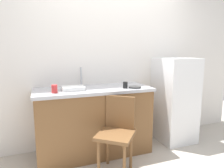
{
  "coord_description": "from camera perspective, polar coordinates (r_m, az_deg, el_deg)",
  "views": [
    {
      "loc": [
        -1.01,
        -1.95,
        1.43
      ],
      "look_at": [
        -0.08,
        0.6,
        0.98
      ],
      "focal_mm": 32.25,
      "sensor_mm": 36.0,
      "label": 1
    }
  ],
  "objects": [
    {
      "name": "back_wall",
      "position": [
        3.13,
        -1.08,
        5.78
      ],
      "size": [
        4.8,
        0.1,
        2.47
      ],
      "primitive_type": "cube",
      "color": "white",
      "rests_on": "ground_plane"
    },
    {
      "name": "dish_tray",
      "position": [
        2.62,
        -10.95,
        -1.21
      ],
      "size": [
        0.28,
        0.2,
        0.05
      ],
      "primitive_type": "cube",
      "color": "white",
      "rests_on": "countertop"
    },
    {
      "name": "cup_black",
      "position": [
        2.72,
        3.79,
        -0.29
      ],
      "size": [
        0.06,
        0.06,
        0.09
      ],
      "primitive_type": "cylinder",
      "color": "black",
      "rests_on": "countertop"
    },
    {
      "name": "cabinet_base",
      "position": [
        2.86,
        -5.14,
        -10.75
      ],
      "size": [
        1.53,
        0.6,
        0.89
      ],
      "primitive_type": "cube",
      "color": "brown",
      "rests_on": "ground_plane"
    },
    {
      "name": "cup_red",
      "position": [
        2.5,
        -16.0,
        -1.34
      ],
      "size": [
        0.07,
        0.07,
        0.1
      ],
      "primitive_type": "cylinder",
      "color": "red",
      "rests_on": "countertop"
    },
    {
      "name": "refrigerator",
      "position": [
        3.37,
        17.25,
        -4.21
      ],
      "size": [
        0.53,
        0.6,
        1.32
      ],
      "primitive_type": "cube",
      "color": "white",
      "rests_on": "ground_plane"
    },
    {
      "name": "faucet",
      "position": [
        2.93,
        -8.74,
        2.1
      ],
      "size": [
        0.02,
        0.02,
        0.27
      ],
      "primitive_type": "cylinder",
      "color": "#B7B7BC",
      "rests_on": "countertop"
    },
    {
      "name": "chair",
      "position": [
        2.43,
        1.44,
        -13.09
      ],
      "size": [
        0.56,
        0.56,
        0.89
      ],
      "rotation": [
        0.0,
        0.0,
        -0.68
      ],
      "color": "brown",
      "rests_on": "ground_plane"
    },
    {
      "name": "countertop",
      "position": [
        2.74,
        -5.28,
        -1.58
      ],
      "size": [
        1.57,
        0.64,
        0.04
      ],
      "primitive_type": "cube",
      "color": "#B7B7BC",
      "rests_on": "cabinet_base"
    },
    {
      "name": "hotplate",
      "position": [
        2.76,
        6.47,
        -0.88
      ],
      "size": [
        0.17,
        0.17,
        0.02
      ],
      "primitive_type": "cylinder",
      "color": "#2D2D2D",
      "rests_on": "countertop"
    }
  ]
}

